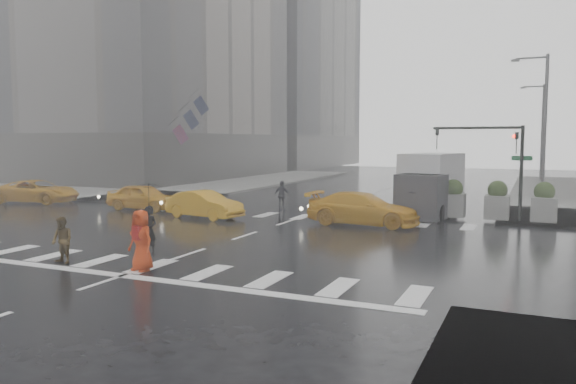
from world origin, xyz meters
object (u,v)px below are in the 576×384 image
at_px(traffic_signal_pole, 499,153).
at_px(taxi_mid, 204,205).
at_px(pedestrian_brown, 62,240).
at_px(taxi_front, 143,197).
at_px(box_truck, 429,183).
at_px(pedestrian_orange, 141,240).

bearing_deg(traffic_signal_pole, taxi_mid, -162.01).
xyz_separation_m(pedestrian_brown, taxi_front, (-6.31, 11.93, -0.02)).
bearing_deg(taxi_mid, pedestrian_brown, -162.03).
relative_size(pedestrian_brown, box_truck, 0.25).
bearing_deg(traffic_signal_pole, taxi_front, -170.96).
distance_m(traffic_signal_pole, taxi_front, 18.48).
height_order(pedestrian_brown, taxi_mid, pedestrian_brown).
bearing_deg(box_truck, taxi_mid, -141.63).
distance_m(pedestrian_brown, taxi_front, 13.49).
height_order(taxi_front, taxi_mid, taxi_front).
distance_m(traffic_signal_pole, pedestrian_brown, 19.08).
xyz_separation_m(pedestrian_orange, taxi_mid, (-4.35, 10.28, -0.24)).
xyz_separation_m(traffic_signal_pole, taxi_mid, (-13.26, -4.31, -2.55)).
height_order(traffic_signal_pole, pedestrian_brown, traffic_signal_pole).
bearing_deg(taxi_front, taxi_mid, -106.30).
xyz_separation_m(pedestrian_orange, taxi_front, (-9.17, 11.71, -0.20)).
xyz_separation_m(pedestrian_orange, box_truck, (5.56, 15.81, 0.77)).
bearing_deg(pedestrian_brown, pedestrian_orange, 14.06).
bearing_deg(box_truck, traffic_signal_pole, -10.75).
bearing_deg(pedestrian_orange, taxi_front, 138.84).
xyz_separation_m(pedestrian_brown, taxi_mid, (-1.48, 10.50, -0.06)).
height_order(pedestrian_orange, taxi_front, pedestrian_orange).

